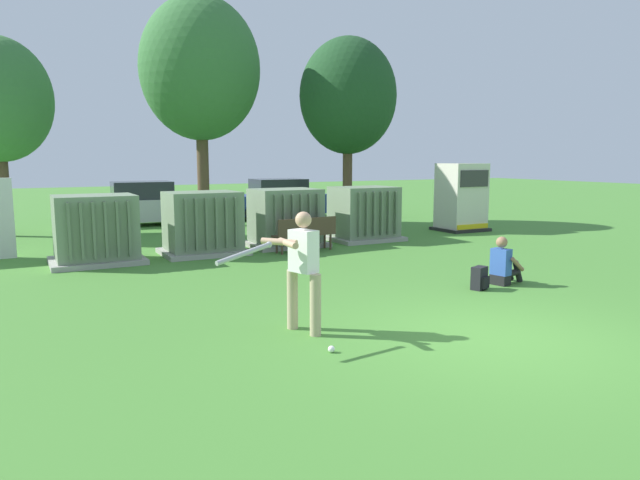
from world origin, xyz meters
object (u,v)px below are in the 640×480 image
batter (301,266)px  backpack (480,278)px  transformer_west (96,230)px  park_bench (306,232)px  transformer_mid_west (203,224)px  parked_car_leftmost (139,205)px  transformer_mid_east (286,218)px  transformer_east (364,214)px  generator_enclosure (461,198)px  parked_car_left_of_center (276,200)px  sports_ball (331,349)px  seated_spectator (504,265)px

batter → backpack: (4.21, 0.86, -0.76)m
transformer_west → park_bench: size_ratio=1.15×
transformer_mid_west → park_bench: bearing=-20.4°
transformer_west → parked_car_leftmost: size_ratio=0.49×
transformer_mid_west → transformer_mid_east: (2.47, 0.25, 0.00)m
transformer_east → generator_enclosure: size_ratio=0.91×
backpack → parked_car_left_of_center: size_ratio=0.10×
transformer_mid_east → park_bench: bearing=-88.0°
transformer_mid_west → transformer_mid_east: bearing=5.7°
transformer_mid_west → batter: 7.40m
transformer_mid_west → sports_ball: 8.38m
seated_spectator → transformer_mid_west: bearing=123.4°
backpack → parked_car_left_of_center: parked_car_left_of_center is taller
transformer_mid_west → transformer_mid_east: size_ratio=1.00×
transformer_mid_east → sports_ball: 9.19m
sports_ball → generator_enclosure: bearing=41.6°
parked_car_leftmost → parked_car_left_of_center: size_ratio=1.01×
transformer_west → transformer_east: bearing=2.4°
transformer_east → parked_car_leftmost: size_ratio=0.49×
transformer_east → generator_enclosure: (4.21, 0.43, 0.35)m
transformer_west → park_bench: transformer_west is taller
transformer_mid_east → generator_enclosure: (6.80, 0.39, 0.35)m
transformer_mid_east → seated_spectator: bearing=-75.4°
transformer_west → sports_ball: transformer_west is taller
seated_spectator → backpack: size_ratio=2.19×
transformer_west → backpack: (6.06, -6.38, -0.57)m
parked_car_left_of_center → transformer_mid_east: bearing=-111.7°
park_bench → backpack: bearing=-80.6°
transformer_mid_west → parked_car_left_of_center: bearing=54.5°
transformer_east → park_bench: bearing=-155.8°
sports_ball → seated_spectator: seated_spectator is taller
park_bench → parked_car_leftmost: parked_car_leftmost is taller
transformer_west → batter: size_ratio=1.21×
sports_ball → transformer_east: bearing=55.4°
transformer_east → batter: (-5.85, -7.57, 0.19)m
transformer_mid_west → seated_spectator: 7.62m
batter → park_bench: bearing=62.8°
transformer_mid_east → seated_spectator: size_ratio=2.18×
parked_car_leftmost → transformer_mid_east: bearing=-69.9°
backpack → sports_ball: bearing=-156.9°
transformer_mid_west → parked_car_leftmost: (-0.18, 7.47, -0.04)m
park_bench → parked_car_left_of_center: (2.86, 8.46, 0.22)m
batter → backpack: bearing=11.6°
sports_ball → parked_car_leftmost: size_ratio=0.02×
transformer_west → transformer_mid_east: (5.10, 0.37, 0.00)m
transformer_west → parked_car_leftmost: (2.45, 7.59, -0.04)m
batter → generator_enclosure: bearing=38.5°
batter → parked_car_leftmost: size_ratio=0.41×
park_bench → sports_ball: 8.10m
backpack → parked_car_leftmost: size_ratio=0.10×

